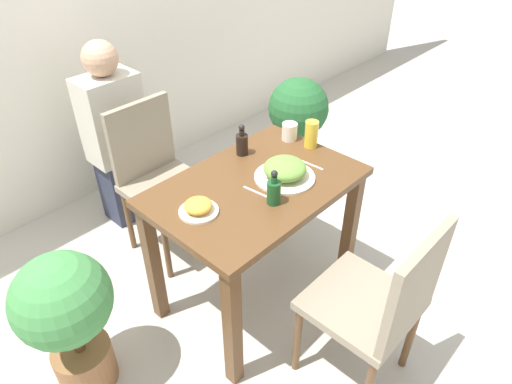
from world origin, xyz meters
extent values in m
plane|color=#B7B2A8|center=(0.00, 0.00, 0.00)|extent=(16.00, 16.00, 0.00)
cube|color=brown|center=(0.00, 0.00, 0.73)|extent=(0.97, 0.65, 0.04)
cube|color=brown|center=(-0.44, -0.27, 0.35)|extent=(0.06, 0.06, 0.71)
cube|color=brown|center=(0.44, -0.27, 0.35)|extent=(0.06, 0.06, 0.71)
cube|color=brown|center=(-0.44, 0.27, 0.35)|extent=(0.06, 0.06, 0.71)
cube|color=brown|center=(0.44, 0.27, 0.35)|extent=(0.06, 0.06, 0.71)
cube|color=gray|center=(-0.02, -0.62, 0.44)|extent=(0.42, 0.42, 0.04)
cube|color=gray|center=(-0.02, -0.82, 0.68)|extent=(0.40, 0.04, 0.44)
cylinder|color=brown|center=(0.16, -0.44, 0.21)|extent=(0.03, 0.03, 0.42)
cylinder|color=brown|center=(-0.20, -0.44, 0.21)|extent=(0.03, 0.03, 0.42)
cylinder|color=brown|center=(0.16, -0.80, 0.21)|extent=(0.03, 0.03, 0.42)
cube|color=gray|center=(-0.06, 0.63, 0.44)|extent=(0.42, 0.42, 0.04)
cube|color=gray|center=(-0.06, 0.82, 0.68)|extent=(0.40, 0.04, 0.44)
cylinder|color=brown|center=(-0.24, 0.45, 0.21)|extent=(0.03, 0.03, 0.42)
cylinder|color=brown|center=(0.12, 0.45, 0.21)|extent=(0.03, 0.03, 0.42)
cylinder|color=brown|center=(-0.24, 0.81, 0.21)|extent=(0.03, 0.03, 0.42)
cylinder|color=brown|center=(0.12, 0.81, 0.21)|extent=(0.03, 0.03, 0.42)
cylinder|color=beige|center=(0.12, -0.07, 0.75)|extent=(0.28, 0.28, 0.01)
ellipsoid|color=olive|center=(0.12, -0.07, 0.80)|extent=(0.20, 0.20, 0.09)
cylinder|color=beige|center=(-0.32, 0.03, 0.75)|extent=(0.17, 0.17, 0.01)
ellipsoid|color=gold|center=(-0.32, 0.03, 0.78)|extent=(0.12, 0.12, 0.05)
cylinder|color=silver|center=(0.42, 0.15, 0.79)|extent=(0.08, 0.08, 0.09)
cylinder|color=gold|center=(0.44, 0.02, 0.81)|extent=(0.07, 0.07, 0.14)
cylinder|color=#194C23|center=(-0.06, -0.16, 0.80)|extent=(0.06, 0.06, 0.11)
cylinder|color=#194C23|center=(-0.06, -0.16, 0.86)|extent=(0.03, 0.03, 0.03)
sphere|color=black|center=(-0.06, -0.16, 0.89)|extent=(0.03, 0.03, 0.03)
cylinder|color=black|center=(0.14, 0.23, 0.80)|extent=(0.06, 0.06, 0.11)
cylinder|color=black|center=(0.14, 0.23, 0.86)|extent=(0.03, 0.03, 0.03)
sphere|color=black|center=(0.14, 0.23, 0.89)|extent=(0.03, 0.03, 0.03)
cube|color=silver|center=(-0.05, -0.07, 0.75)|extent=(0.03, 0.18, 0.00)
cube|color=silver|center=(0.29, -0.07, 0.75)|extent=(0.02, 0.18, 0.00)
cylinder|color=brown|center=(-0.89, 0.21, 0.11)|extent=(0.25, 0.25, 0.22)
cylinder|color=brown|center=(-0.89, 0.21, 0.28)|extent=(0.05, 0.05, 0.12)
sphere|color=#428947|center=(-0.89, 0.21, 0.54)|extent=(0.40, 0.40, 0.40)
cylinder|color=brown|center=(0.98, 0.53, 0.14)|extent=(0.27, 0.27, 0.28)
cylinder|color=brown|center=(0.98, 0.53, 0.34)|extent=(0.05, 0.05, 0.12)
sphere|color=#235B2D|center=(0.98, 0.53, 0.60)|extent=(0.40, 0.40, 0.40)
cube|color=#2D3347|center=(-0.06, 1.11, 0.23)|extent=(0.28, 0.20, 0.45)
cube|color=beige|center=(-0.06, 1.11, 0.71)|extent=(0.34, 0.22, 0.52)
sphere|color=tan|center=(-0.06, 1.11, 1.07)|extent=(0.20, 0.20, 0.20)
camera|label=1|loc=(-1.25, -1.17, 1.93)|focal=32.00mm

